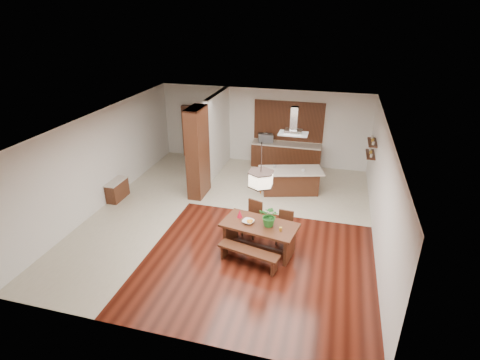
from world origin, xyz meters
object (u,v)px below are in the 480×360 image
(pendant_lantern, at_px, (261,169))
(island_cup, at_px, (303,170))
(foliage_plant, at_px, (270,216))
(kitchen_island, at_px, (290,181))
(dining_bench, at_px, (249,257))
(range_hood, at_px, (294,121))
(dining_chair_right, at_px, (284,228))
(hallway_console, at_px, (117,190))
(microwave, at_px, (266,138))
(dining_chair_left, at_px, (251,219))
(fruit_bowl, at_px, (248,222))
(dining_table, at_px, (259,231))

(pendant_lantern, relative_size, island_cup, 11.81)
(foliage_plant, xyz_separation_m, kitchen_island, (0.06, 3.43, -0.61))
(dining_bench, height_order, range_hood, range_hood)
(foliage_plant, bearing_deg, pendant_lantern, 176.91)
(kitchen_island, bearing_deg, dining_chair_right, -101.39)
(range_hood, bearing_deg, kitchen_island, -90.00)
(dining_bench, bearing_deg, range_hood, 84.08)
(dining_bench, bearing_deg, hallway_console, 155.46)
(island_cup, xyz_separation_m, microwave, (-1.67, 2.22, 0.21))
(dining_chair_right, bearing_deg, dining_chair_left, 174.13)
(dining_chair_right, bearing_deg, fruit_bowl, -145.55)
(dining_table, distance_m, pendant_lantern, 1.68)
(dining_chair_left, bearing_deg, microwave, 115.82)
(foliage_plant, bearing_deg, range_hood, 89.08)
(dining_chair_left, height_order, fruit_bowl, dining_chair_left)
(hallway_console, xyz_separation_m, dining_chair_left, (4.62, -0.93, 0.17))
(pendant_lantern, xyz_separation_m, kitchen_island, (0.30, 3.41, -1.81))
(hallway_console, distance_m, dining_chair_right, 5.63)
(dining_chair_left, bearing_deg, fruit_bowl, -65.38)
(foliage_plant, bearing_deg, kitchen_island, 89.08)
(dining_bench, bearing_deg, microwave, 97.83)
(range_hood, bearing_deg, hallway_console, -160.63)
(dining_bench, bearing_deg, dining_table, 79.84)
(range_hood, height_order, microwave, range_hood)
(dining_table, bearing_deg, island_cup, 78.17)
(foliage_plant, bearing_deg, dining_table, 176.91)
(hallway_console, xyz_separation_m, pendant_lantern, (4.97, -1.56, 1.93))
(foliage_plant, bearing_deg, dining_bench, -119.78)
(fruit_bowl, bearing_deg, hallway_console, 161.41)
(dining_bench, relative_size, kitchen_island, 0.69)
(island_cup, bearing_deg, range_hood, 168.96)
(microwave, bearing_deg, dining_table, -97.60)
(dining_table, height_order, dining_chair_right, dining_chair_right)
(pendant_lantern, bearing_deg, hallway_console, 162.56)
(dining_table, bearing_deg, hallway_console, 162.56)
(hallway_console, distance_m, dining_chair_left, 4.71)
(hallway_console, relative_size, pendant_lantern, 0.67)
(dining_chair_left, bearing_deg, hallway_console, -172.68)
(dining_chair_right, distance_m, microwave, 5.35)
(dining_chair_left, height_order, microwave, microwave)
(pendant_lantern, bearing_deg, kitchen_island, 84.90)
(kitchen_island, relative_size, island_cup, 19.92)
(hallway_console, height_order, kitchen_island, kitchen_island)
(hallway_console, bearing_deg, range_hood, 19.37)
(dining_chair_left, distance_m, kitchen_island, 2.86)
(dining_chair_right, height_order, kitchen_island, dining_chair_right)
(fruit_bowl, xyz_separation_m, kitchen_island, (0.59, 3.43, -0.37))
(pendant_lantern, xyz_separation_m, island_cup, (0.70, 3.34, -1.36))
(foliage_plant, distance_m, fruit_bowl, 0.59)
(dining_chair_left, bearing_deg, island_cup, 87.38)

